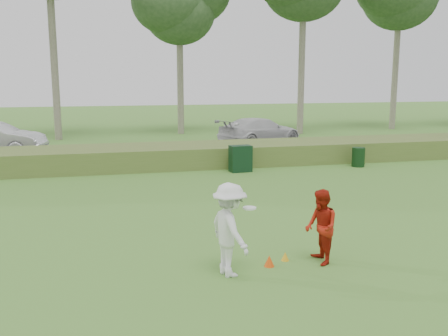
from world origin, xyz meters
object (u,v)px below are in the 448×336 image
object	(u,v)px
cone_yellow	(285,256)
trash_bin	(358,157)
cone_orange	(269,261)
utility_cabinet	(240,159)
player_red	(321,227)
player_white	(230,230)
car_right	(260,131)

from	to	relation	value
cone_yellow	trash_bin	bearing A→B (deg)	54.21
cone_orange	utility_cabinet	size ratio (longest dim) A/B	0.22
player_red	utility_cabinet	bearing A→B (deg)	177.93
player_white	car_right	xyz separation A→B (m)	(6.51, 18.15, -0.12)
player_white	trash_bin	world-z (taller)	player_white
player_white	cone_orange	world-z (taller)	player_white
cone_yellow	utility_cabinet	size ratio (longest dim) A/B	0.17
player_red	utility_cabinet	xyz separation A→B (m)	(1.17, 10.37, -0.24)
utility_cabinet	car_right	distance (m)	8.31
cone_orange	trash_bin	bearing A→B (deg)	53.22
cone_yellow	trash_bin	xyz separation A→B (m)	(7.19, 9.97, 0.33)
trash_bin	player_red	bearing A→B (deg)	-122.40
player_white	cone_yellow	xyz separation A→B (m)	(1.35, 0.47, -0.84)
player_white	player_red	bearing A→B (deg)	-99.39
player_red	trash_bin	bearing A→B (deg)	151.99
player_white	cone_yellow	world-z (taller)	player_white
player_red	utility_cabinet	size ratio (longest dim) A/B	1.45
cone_orange	cone_yellow	distance (m)	0.50
cone_orange	utility_cabinet	xyz separation A→B (m)	(2.28, 10.30, 0.43)
cone_orange	cone_yellow	xyz separation A→B (m)	(0.44, 0.23, -0.02)
player_red	car_right	xyz separation A→B (m)	(4.49, 17.99, 0.03)
player_red	cone_yellow	bearing A→B (deg)	-110.33
trash_bin	player_white	bearing A→B (deg)	-129.29
cone_yellow	trash_bin	world-z (taller)	trash_bin
player_red	utility_cabinet	distance (m)	10.44
cone_yellow	player_white	bearing A→B (deg)	-160.93
cone_yellow	utility_cabinet	bearing A→B (deg)	79.64
player_white	cone_yellow	bearing A→B (deg)	-84.87
player_red	trash_bin	size ratio (longest dim) A/B	1.89
cone_orange	car_right	world-z (taller)	car_right
player_white	car_right	distance (m)	19.28
player_red	cone_orange	xyz separation A→B (m)	(-1.11, 0.07, -0.67)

